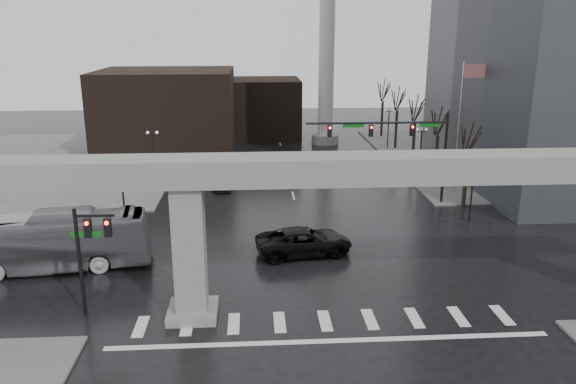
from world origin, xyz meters
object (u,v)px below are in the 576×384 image
object	(u,v)px
pickup_truck	(304,241)
city_bus	(42,242)
far_car	(221,182)
signal_mast_arm	(402,139)

from	to	relation	value
pickup_truck	city_bus	world-z (taller)	city_bus
pickup_truck	far_car	distance (m)	17.71
city_bus	far_car	world-z (taller)	city_bus
signal_mast_arm	pickup_truck	size ratio (longest dim) A/B	1.86
pickup_truck	city_bus	distance (m)	16.85
signal_mast_arm	city_bus	world-z (taller)	signal_mast_arm
signal_mast_arm	far_car	distance (m)	17.59
signal_mast_arm	far_car	bearing A→B (deg)	159.67
far_car	city_bus	bearing A→B (deg)	-129.67
signal_mast_arm	pickup_truck	bearing A→B (deg)	-131.10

